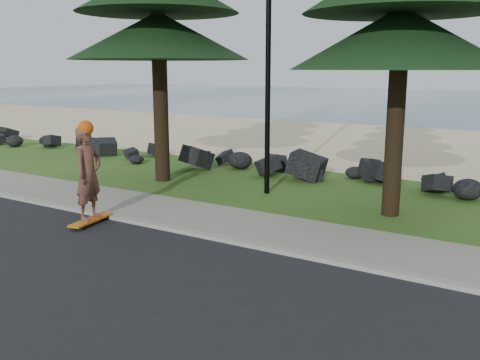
{
  "coord_description": "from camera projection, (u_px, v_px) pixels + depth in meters",
  "views": [
    {
      "loc": [
        6.93,
        -9.16,
        3.32
      ],
      "look_at": [
        1.15,
        0.0,
        1.06
      ],
      "focal_mm": 40.0,
      "sensor_mm": 36.0,
      "label": 1
    }
  ],
  "objects": [
    {
      "name": "ground",
      "position": [
        196.0,
        221.0,
        11.88
      ],
      "size": [
        160.0,
        160.0,
        0.0
      ],
      "primitive_type": "plane",
      "color": "#325C1C",
      "rests_on": "ground"
    },
    {
      "name": "road",
      "position": [
        19.0,
        290.0,
        8.15
      ],
      "size": [
        160.0,
        7.0,
        0.02
      ],
      "primitive_type": "cube",
      "color": "black",
      "rests_on": "ground"
    },
    {
      "name": "kerb",
      "position": [
        170.0,
        229.0,
        11.13
      ],
      "size": [
        160.0,
        0.2,
        0.1
      ],
      "primitive_type": "cube",
      "color": "#9A978A",
      "rests_on": "ground"
    },
    {
      "name": "sidewalk",
      "position": [
        201.0,
        217.0,
        12.04
      ],
      "size": [
        160.0,
        2.0,
        0.08
      ],
      "primitive_type": "cube",
      "color": "gray",
      "rests_on": "ground"
    },
    {
      "name": "beach_sand",
      "position": [
        391.0,
        144.0,
        23.89
      ],
      "size": [
        160.0,
        15.0,
        0.01
      ],
      "primitive_type": "cube",
      "color": "beige",
      "rests_on": "ground"
    },
    {
      "name": "seawall_boulders",
      "position": [
        305.0,
        178.0,
        16.52
      ],
      "size": [
        60.0,
        2.4,
        1.1
      ],
      "primitive_type": null,
      "color": "black",
      "rests_on": "ground"
    },
    {
      "name": "lamp_post",
      "position": [
        268.0,
        36.0,
        13.69
      ],
      "size": [
        0.25,
        0.14,
        8.14
      ],
      "color": "black",
      "rests_on": "ground"
    },
    {
      "name": "skateboarder",
      "position": [
        88.0,
        174.0,
        11.35
      ],
      "size": [
        0.6,
        1.24,
        2.24
      ],
      "rotation": [
        0.0,
        0.0,
        1.75
      ],
      "color": "#CA600B",
      "rests_on": "ground"
    }
  ]
}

